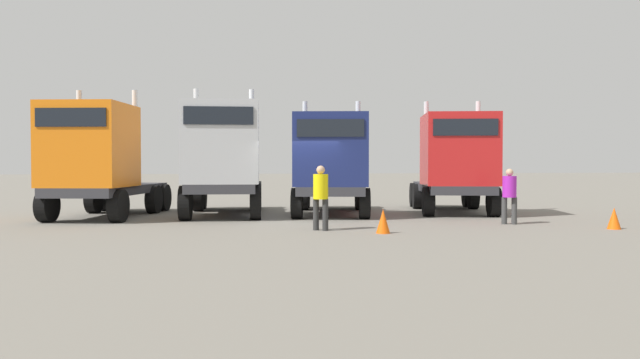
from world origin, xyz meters
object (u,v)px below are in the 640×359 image
(semi_truck_orange, at_px, (97,160))
(visitor_with_camera, at_px, (509,192))
(semi_truck_navy, at_px, (331,163))
(traffic_cone_mid, at_px, (614,218))
(semi_truck_silver, at_px, (223,159))
(semi_truck_red, at_px, (456,162))
(traffic_cone_near, at_px, (383,221))
(visitor_in_hivis, at_px, (321,193))

(semi_truck_orange, height_order, visitor_with_camera, semi_truck_orange)
(semi_truck_orange, relative_size, semi_truck_navy, 0.96)
(semi_truck_navy, xyz_separation_m, visitor_with_camera, (4.56, -3.80, -0.86))
(traffic_cone_mid, bearing_deg, semi_truck_silver, 150.81)
(semi_truck_orange, bearing_deg, semi_truck_silver, 103.04)
(semi_truck_orange, xyz_separation_m, visitor_with_camera, (12.25, -4.05, -0.98))
(semi_truck_navy, xyz_separation_m, traffic_cone_mid, (6.69, -5.55, -1.51))
(semi_truck_orange, distance_m, visitor_with_camera, 12.94)
(semi_truck_red, height_order, traffic_cone_mid, semi_truck_red)
(semi_truck_silver, distance_m, traffic_cone_near, 6.91)
(semi_truck_navy, relative_size, traffic_cone_near, 10.26)
(semi_truck_silver, relative_size, semi_truck_red, 1.01)
(semi_truck_silver, distance_m, visitor_with_camera, 9.22)
(semi_truck_navy, height_order, traffic_cone_mid, semi_truck_navy)
(semi_truck_silver, xyz_separation_m, traffic_cone_near, (3.88, -5.48, -1.66))
(traffic_cone_near, bearing_deg, visitor_with_camera, 18.46)
(semi_truck_navy, height_order, traffic_cone_near, semi_truck_navy)
(visitor_in_hivis, bearing_deg, semi_truck_navy, -157.88)
(semi_truck_orange, xyz_separation_m, visitor_in_hivis, (6.45, -4.54, -0.92))
(visitor_with_camera, xyz_separation_m, traffic_cone_mid, (2.13, -1.76, -0.65))
(semi_truck_orange, height_order, semi_truck_silver, semi_truck_silver)
(semi_truck_orange, relative_size, semi_truck_red, 0.98)
(traffic_cone_mid, bearing_deg, semi_truck_navy, 140.28)
(semi_truck_silver, relative_size, traffic_cone_mid, 10.64)
(semi_truck_orange, xyz_separation_m, semi_truck_red, (12.22, -0.39, -0.08))
(visitor_in_hivis, bearing_deg, semi_truck_silver, -113.48)
(semi_truck_navy, distance_m, visitor_in_hivis, 4.53)
(semi_truck_silver, bearing_deg, semi_truck_red, 93.04)
(traffic_cone_near, bearing_deg, traffic_cone_mid, -2.69)
(semi_truck_red, xyz_separation_m, traffic_cone_mid, (2.15, -5.41, -1.55))
(semi_truck_red, bearing_deg, semi_truck_silver, -77.73)
(visitor_in_hivis, relative_size, traffic_cone_near, 2.80)
(traffic_cone_mid, bearing_deg, visitor_with_camera, 140.43)
(traffic_cone_near, bearing_deg, semi_truck_navy, 92.22)
(visitor_with_camera, bearing_deg, traffic_cone_near, -44.43)
(semi_truck_red, distance_m, traffic_cone_mid, 6.03)
(semi_truck_navy, relative_size, semi_truck_red, 1.02)
(semi_truck_silver, relative_size, semi_truck_navy, 0.99)
(visitor_in_hivis, xyz_separation_m, visitor_with_camera, (5.79, 0.49, -0.06))
(semi_truck_red, height_order, traffic_cone_near, semi_truck_red)
(semi_truck_red, xyz_separation_m, visitor_in_hivis, (-5.77, -4.15, -0.84))
(semi_truck_orange, distance_m, semi_truck_red, 12.23)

